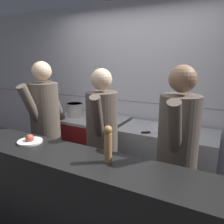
{
  "coord_description": "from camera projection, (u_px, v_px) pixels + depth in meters",
  "views": [
    {
      "loc": [
        1.23,
        -1.58,
        1.79
      ],
      "look_at": [
        0.03,
        0.71,
        1.15
      ],
      "focal_mm": 35.0,
      "sensor_mm": 36.0,
      "label": 1
    }
  ],
  "objects": [
    {
      "name": "wall_back_tiled",
      "position": [
        134.0,
        91.0,
        3.31
      ],
      "size": [
        8.0,
        0.06,
        2.6
      ],
      "color": "silver",
      "rests_on": "ground_plane"
    },
    {
      "name": "oven_range",
      "position": [
        91.0,
        146.0,
        3.42
      ],
      "size": [
        1.06,
        0.71,
        0.91
      ],
      "color": "maroon",
      "rests_on": "ground_plane"
    },
    {
      "name": "prep_counter",
      "position": [
        166.0,
        163.0,
        2.88
      ],
      "size": [
        1.21,
        0.65,
        0.9
      ],
      "color": "#B7BABF",
      "rests_on": "ground_plane"
    },
    {
      "name": "pass_counter",
      "position": [
        65.0,
        207.0,
        1.93
      ],
      "size": [
        2.78,
        0.45,
        1.03
      ],
      "color": "black",
      "rests_on": "ground_plane"
    },
    {
      "name": "stock_pot",
      "position": [
        75.0,
        110.0,
        3.37
      ],
      "size": [
        0.25,
        0.25,
        0.21
      ],
      "color": "beige",
      "rests_on": "oven_range"
    },
    {
      "name": "sauce_pot",
      "position": [
        101.0,
        114.0,
        3.17
      ],
      "size": [
        0.29,
        0.29,
        0.18
      ],
      "color": "beige",
      "rests_on": "oven_range"
    },
    {
      "name": "mixing_bowl_steel",
      "position": [
        160.0,
        125.0,
        2.85
      ],
      "size": [
        0.26,
        0.26,
        0.1
      ],
      "color": "#B7BABF",
      "rests_on": "prep_counter"
    },
    {
      "name": "chefs_knife",
      "position": [
        154.0,
        132.0,
        2.68
      ],
      "size": [
        0.33,
        0.24,
        0.02
      ],
      "color": "#B7BABF",
      "rests_on": "prep_counter"
    },
    {
      "name": "plated_dish_main",
      "position": [
        30.0,
        140.0,
        2.03
      ],
      "size": [
        0.23,
        0.23,
        0.08
      ],
      "color": "white",
      "rests_on": "pass_counter"
    },
    {
      "name": "pepper_mill",
      "position": [
        108.0,
        143.0,
        1.61
      ],
      "size": [
        0.06,
        0.06,
        0.29
      ],
      "color": "#AD7A47",
      "rests_on": "pass_counter"
    },
    {
      "name": "chef_head_cook",
      "position": [
        46.0,
        125.0,
        2.74
      ],
      "size": [
        0.38,
        0.77,
        1.76
      ],
      "rotation": [
        0.0,
        0.0,
        0.07
      ],
      "color": "black",
      "rests_on": "ground_plane"
    },
    {
      "name": "chef_sous",
      "position": [
        102.0,
        137.0,
        2.41
      ],
      "size": [
        0.44,
        0.73,
        1.69
      ],
      "rotation": [
        0.0,
        0.0,
        0.33
      ],
      "color": "black",
      "rests_on": "ground_plane"
    },
    {
      "name": "chef_line",
      "position": [
        177.0,
        153.0,
        1.95
      ],
      "size": [
        0.37,
        0.76,
        1.74
      ],
      "rotation": [
        0.0,
        0.0,
        0.04
      ],
      "color": "black",
      "rests_on": "ground_plane"
    }
  ]
}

